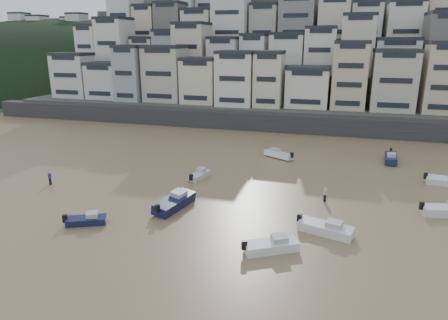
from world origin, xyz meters
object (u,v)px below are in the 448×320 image
(boat_c, at_px, (174,201))
(boat_f, at_px, (199,174))
(boat_i, at_px, (391,157))
(boat_j, at_px, (86,219))
(boat_a, at_px, (271,244))
(boat_g, at_px, (447,180))
(boat_b, at_px, (326,227))
(boat_d, at_px, (448,209))
(boat_h, at_px, (279,153))
(person_blue, at_px, (50,178))
(person_pink, at_px, (325,194))

(boat_c, distance_m, boat_f, 10.10)
(boat_i, height_order, boat_j, boat_i)
(boat_a, xyz_separation_m, boat_g, (18.72, 22.44, 0.00))
(boat_b, distance_m, boat_i, 28.29)
(boat_b, xyz_separation_m, boat_j, (-23.16, -4.46, -0.19))
(boat_d, bearing_deg, boat_h, 131.13)
(person_blue, bearing_deg, boat_d, 4.30)
(boat_h, distance_m, person_pink, 17.83)
(boat_d, xyz_separation_m, boat_f, (-29.08, 3.99, -0.19))
(person_blue, bearing_deg, boat_a, -16.65)
(boat_g, bearing_deg, boat_i, 128.20)
(boat_f, relative_size, person_pink, 2.50)
(boat_c, bearing_deg, boat_g, -50.92)
(person_blue, distance_m, person_pink, 34.28)
(boat_b, xyz_separation_m, person_blue, (-34.45, 4.31, 0.10))
(boat_f, bearing_deg, person_pink, -89.92)
(boat_c, xyz_separation_m, boat_b, (16.24, -1.73, -0.12))
(boat_b, bearing_deg, boat_h, 124.68)
(boat_d, xyz_separation_m, person_blue, (-46.67, -3.51, 0.09))
(boat_c, height_order, boat_g, boat_c)
(boat_f, xyz_separation_m, person_blue, (-17.60, -7.50, 0.28))
(boat_c, xyz_separation_m, boat_a, (11.80, -6.39, -0.17))
(boat_f, distance_m, person_pink, 16.84)
(boat_a, xyz_separation_m, boat_f, (-12.42, 16.47, -0.12))
(boat_b, bearing_deg, person_blue, -170.82)
(boat_b, height_order, boat_g, boat_b)
(boat_c, bearing_deg, boat_h, -8.51)
(boat_a, distance_m, person_pink, 13.52)
(boat_c, bearing_deg, boat_a, -107.10)
(boat_b, bearing_deg, boat_a, -117.23)
(boat_c, distance_m, boat_b, 16.33)
(boat_b, relative_size, boat_f, 1.30)
(boat_d, xyz_separation_m, boat_j, (-35.38, -12.28, -0.20))
(boat_j, relative_size, person_pink, 2.46)
(boat_d, bearing_deg, boat_c, -177.67)
(boat_h, relative_size, boat_g, 1.00)
(boat_i, height_order, boat_f, boat_i)
(boat_f, bearing_deg, boat_c, -164.16)
(boat_d, xyz_separation_m, boat_g, (2.06, 9.95, -0.06))
(boat_b, relative_size, boat_h, 1.08)
(boat_h, xyz_separation_m, boat_g, (22.36, -6.56, 0.00))
(boat_g, bearing_deg, boat_j, -142.84)
(boat_a, height_order, boat_j, boat_a)
(boat_d, height_order, boat_a, boat_d)
(boat_j, xyz_separation_m, person_pink, (22.76, 12.70, 0.29))
(person_pink, bearing_deg, boat_b, -87.21)
(boat_f, distance_m, person_blue, 19.13)
(boat_b, height_order, boat_h, boat_b)
(boat_c, relative_size, boat_d, 1.14)
(boat_c, height_order, boat_j, boat_c)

